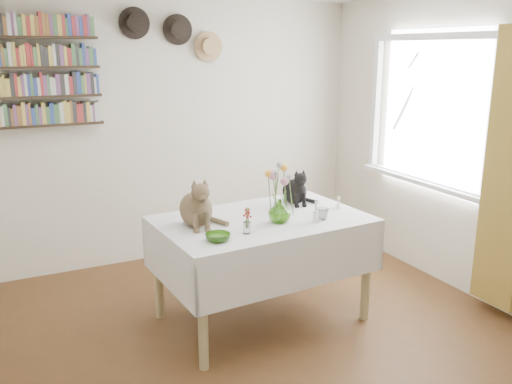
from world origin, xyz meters
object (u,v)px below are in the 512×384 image
flower_vase (280,211)px  bookshelf_unit (37,72)px  tabby_cat (196,200)px  dining_table (262,244)px  black_cat (294,185)px

flower_vase → bookshelf_unit: bearing=129.7°
tabby_cat → bookshelf_unit: size_ratio=0.37×
dining_table → flower_vase: 0.33m
dining_table → bookshelf_unit: size_ratio=1.58×
dining_table → bookshelf_unit: bookshelf_unit is taller
tabby_cat → flower_vase: 0.61m
tabby_cat → bookshelf_unit: bookshelf_unit is taller
flower_vase → bookshelf_unit: bookshelf_unit is taller
dining_table → black_cat: black_cat is taller
tabby_cat → black_cat: (0.91, 0.19, -0.03)m
dining_table → tabby_cat: bearing=173.5°
dining_table → flower_vase: flower_vase is taller
tabby_cat → bookshelf_unit: (-0.83, 1.48, 0.84)m
flower_vase → bookshelf_unit: (-1.39, 1.68, 0.94)m
tabby_cat → black_cat: bearing=16.9°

